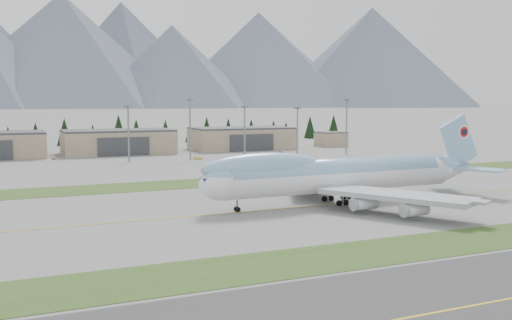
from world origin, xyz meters
name	(u,v)px	position (x,y,z in m)	size (l,w,h in m)	color
ground	(308,207)	(0.00, 0.00, 0.00)	(7000.00, 7000.00, 0.00)	slate
grass_strip_near	(422,246)	(0.00, -38.00, 0.00)	(400.00, 14.00, 0.08)	#344F1C
grass_strip_far	(234,181)	(0.00, 45.00, 0.00)	(400.00, 18.00, 0.08)	#344F1C
taxiway_line_main	(308,207)	(0.00, 0.00, 0.00)	(400.00, 0.40, 0.02)	gold
boeing_747_freighter	(338,174)	(8.52, 1.32, 6.69)	(76.43, 66.48, 20.28)	white
hangar_center	(118,142)	(-15.00, 149.90, 5.39)	(48.00, 26.60, 10.80)	gray
hangar_right	(241,138)	(45.00, 149.90, 5.39)	(48.00, 26.60, 10.80)	gray
control_shed	(331,139)	(95.00, 148.00, 3.80)	(14.00, 12.00, 7.60)	gray
floodlight_masts	(200,120)	(10.53, 109.72, 15.87)	(174.23, 8.17, 24.49)	slate
service_vehicle_a	(53,159)	(-43.97, 133.78, 0.00)	(1.35, 3.34, 1.14)	silver
service_vehicle_b	(198,159)	(9.69, 109.94, 0.00)	(1.30, 3.70, 1.22)	gold
service_vehicle_c	(282,153)	(53.06, 120.50, 0.00)	(1.79, 4.41, 1.28)	#AEACB1
conifer_belt	(125,131)	(-0.37, 211.52, 7.00)	(277.43, 14.12, 16.35)	black
mountain_ridge_front	(6,48)	(-54.08, 2195.20, 220.52)	(4257.64, 1173.69, 506.26)	#495261
mountain_ridge_rear	(23,52)	(25.59, 2900.00, 263.92)	(4511.09, 1066.69, 533.35)	#495261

